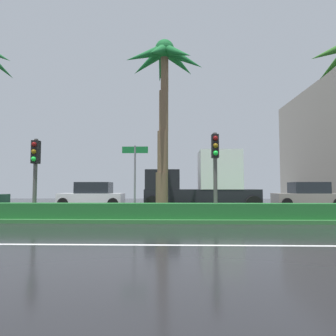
{
  "coord_description": "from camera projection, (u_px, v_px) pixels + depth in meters",
  "views": [
    {
      "loc": [
        0.97,
        -5.21,
        1.41
      ],
      "look_at": [
        0.46,
        13.44,
        2.59
      ],
      "focal_mm": 31.58,
      "sensor_mm": 36.0,
      "label": 1
    }
  ],
  "objects": [
    {
      "name": "ground_plane",
      "position": [
        156.0,
        217.0,
        14.11
      ],
      "size": [
        90.0,
        42.0,
        0.1
      ],
      "primitive_type": "cube",
      "color": "black"
    },
    {
      "name": "near_lane_divider_stripe",
      "position": [
        136.0,
        245.0,
        7.13
      ],
      "size": [
        81.0,
        0.14,
        0.01
      ],
      "primitive_type": "cube",
      "color": "white",
      "rests_on": "ground_plane"
    },
    {
      "name": "median_strip",
      "position": [
        154.0,
        217.0,
        13.12
      ],
      "size": [
        85.5,
        4.0,
        0.15
      ],
      "primitive_type": "cube",
      "color": "#2D6B33",
      "rests_on": "ground_plane"
    },
    {
      "name": "median_hedge",
      "position": [
        152.0,
        211.0,
        11.74
      ],
      "size": [
        76.5,
        0.7,
        0.6
      ],
      "color": "#1E6028",
      "rests_on": "median_strip"
    },
    {
      "name": "palm_tree_centre_left",
      "position": [
        164.0,
        78.0,
        13.8
      ],
      "size": [
        3.81,
        3.79,
        8.17
      ],
      "color": "brown",
      "rests_on": "median_strip"
    },
    {
      "name": "traffic_signal_median_left",
      "position": [
        35.0,
        163.0,
        12.22
      ],
      "size": [
        0.28,
        0.43,
        3.25
      ],
      "color": "#4C4C47",
      "rests_on": "median_strip"
    },
    {
      "name": "traffic_signal_median_right",
      "position": [
        215.0,
        159.0,
        11.98
      ],
      "size": [
        0.28,
        0.43,
        3.46
      ],
      "color": "#4C4C47",
      "rests_on": "median_strip"
    },
    {
      "name": "street_name_sign",
      "position": [
        135.0,
        171.0,
        12.47
      ],
      "size": [
        1.1,
        0.08,
        3.0
      ],
      "color": "slate",
      "rests_on": "median_strip"
    },
    {
      "name": "car_in_traffic_second",
      "position": [
        92.0,
        195.0,
        20.19
      ],
      "size": [
        4.3,
        2.02,
        1.72
      ],
      "rotation": [
        0.0,
        0.0,
        3.14
      ],
      "color": "white",
      "rests_on": "ground_plane"
    },
    {
      "name": "box_truck_lead",
      "position": [
        202.0,
        184.0,
        17.05
      ],
      "size": [
        6.4,
        2.64,
        3.46
      ],
      "rotation": [
        0.0,
        0.0,
        3.14
      ],
      "color": "black",
      "rests_on": "ground_plane"
    },
    {
      "name": "car_in_traffic_third",
      "position": [
        307.0,
        195.0,
        20.01
      ],
      "size": [
        4.3,
        2.02,
        1.72
      ],
      "rotation": [
        0.0,
        0.0,
        3.14
      ],
      "color": "gray",
      "rests_on": "ground_plane"
    }
  ]
}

